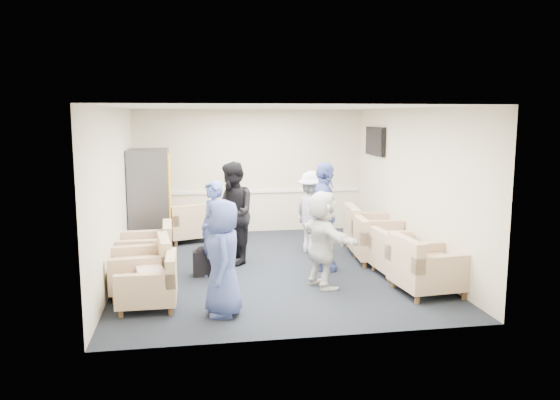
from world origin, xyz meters
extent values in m
plane|color=black|center=(0.00, 0.00, 0.00)|extent=(6.00, 6.00, 0.00)
plane|color=silver|center=(0.00, 0.00, 2.70)|extent=(6.00, 6.00, 0.00)
cube|color=beige|center=(0.00, 3.00, 1.35)|extent=(5.00, 0.02, 2.70)
cube|color=beige|center=(0.00, -3.00, 1.35)|extent=(5.00, 0.02, 2.70)
cube|color=beige|center=(-2.50, 0.00, 1.35)|extent=(0.02, 6.00, 2.70)
cube|color=beige|center=(2.50, 0.00, 1.35)|extent=(0.02, 6.00, 2.70)
cube|color=silver|center=(0.00, 2.98, 0.90)|extent=(4.98, 0.04, 0.06)
cube|color=black|center=(2.44, 1.80, 2.05)|extent=(0.07, 1.00, 0.58)
cube|color=black|center=(2.40, 1.80, 2.05)|extent=(0.01, 0.92, 0.50)
cube|color=#505058|center=(2.48, 1.80, 1.90)|extent=(0.04, 0.10, 0.25)
cube|color=tan|center=(-1.92, -1.67, 0.24)|extent=(0.78, 0.78, 0.26)
cube|color=#906A4F|center=(-1.92, -1.67, 0.41)|extent=(0.54, 0.51, 0.09)
cube|color=tan|center=(-1.59, -1.67, 0.55)|extent=(0.13, 0.78, 0.37)
cube|color=tan|center=(-2.07, -1.04, 0.27)|extent=(0.96, 0.96, 0.29)
cube|color=#906A4F|center=(-2.07, -1.04, 0.46)|extent=(0.66, 0.63, 0.10)
cube|color=tan|center=(-1.71, -1.00, 0.61)|extent=(0.24, 0.88, 0.41)
cube|color=tan|center=(-2.06, 0.07, 0.26)|extent=(0.89, 0.89, 0.28)
cube|color=#906A4F|center=(-2.06, 0.07, 0.45)|extent=(0.62, 0.58, 0.10)
cube|color=tan|center=(-1.70, 0.09, 0.61)|extent=(0.17, 0.86, 0.40)
cube|color=tan|center=(2.08, -1.71, 0.28)|extent=(0.98, 0.98, 0.30)
cube|color=#906A4F|center=(2.08, -1.71, 0.48)|extent=(0.68, 0.64, 0.11)
cube|color=tan|center=(1.70, -1.74, 0.64)|extent=(0.23, 0.91, 0.43)
cube|color=tan|center=(2.03, -0.75, 0.24)|extent=(0.83, 0.83, 0.26)
cube|color=#906A4F|center=(2.03, -0.75, 0.42)|extent=(0.57, 0.54, 0.09)
cube|color=tan|center=(1.70, -0.76, 0.56)|extent=(0.17, 0.80, 0.37)
cube|color=tan|center=(1.96, 0.03, 0.27)|extent=(0.94, 0.94, 0.29)
cube|color=#906A4F|center=(1.96, 0.03, 0.46)|extent=(0.65, 0.61, 0.10)
cube|color=tan|center=(1.60, 0.06, 0.61)|extent=(0.22, 0.88, 0.41)
cube|color=tan|center=(2.06, 0.73, 0.29)|extent=(1.05, 1.05, 0.31)
cube|color=#906A4F|center=(2.06, 0.73, 0.50)|extent=(0.72, 0.68, 0.11)
cube|color=tan|center=(1.67, 0.77, 0.67)|extent=(0.26, 0.96, 0.45)
cube|color=tan|center=(-1.41, 2.29, 0.26)|extent=(1.08, 1.08, 0.28)
cube|color=#906A4F|center=(-1.41, 2.29, 0.45)|extent=(0.71, 0.74, 0.10)
cube|color=tan|center=(-1.30, 1.95, 0.60)|extent=(0.85, 0.41, 0.40)
cube|color=#505058|center=(-2.10, 1.86, 0.96)|extent=(0.76, 0.91, 1.93)
cube|color=orange|center=(-1.71, 1.86, 1.06)|extent=(0.02, 0.78, 1.54)
cube|color=black|center=(-1.71, 1.86, 0.25)|extent=(0.02, 0.46, 0.12)
cube|color=black|center=(-1.16, -0.28, 0.20)|extent=(0.29, 0.21, 0.41)
sphere|color=black|center=(-1.16, -0.28, 0.39)|extent=(0.20, 0.20, 0.20)
cube|color=beige|center=(-1.87, -1.67, 0.48)|extent=(0.42, 0.51, 0.13)
imported|color=#3E5095|center=(-0.92, -2.08, 0.76)|extent=(0.49, 0.75, 1.52)
imported|color=#3E5095|center=(-0.97, -0.47, 0.78)|extent=(0.59, 0.68, 1.57)
imported|color=black|center=(-0.60, 0.38, 0.89)|extent=(0.85, 1.00, 1.79)
imported|color=silver|center=(0.92, 0.82, 0.78)|extent=(0.86, 1.13, 1.56)
imported|color=#3E5095|center=(0.87, -0.25, 0.91)|extent=(0.65, 1.13, 1.82)
imported|color=silver|center=(0.62, -1.17, 0.74)|extent=(0.83, 1.44, 1.47)
camera|label=1|loc=(-1.31, -8.93, 2.58)|focal=35.00mm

